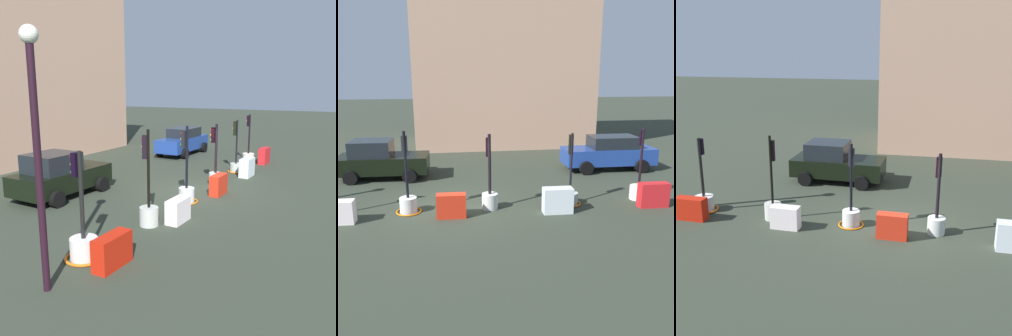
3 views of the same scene
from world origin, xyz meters
The scene contains 12 objects.
ground_plane centered at (0.00, 0.00, 0.00)m, with size 120.00×120.00×0.00m, color #2F362A.
traffic_light_2 centered at (-1.52, -0.16, 0.50)m, with size 0.88×0.88×2.88m.
traffic_light_3 centered at (1.35, -0.22, 0.61)m, with size 0.57×0.57×2.72m.
traffic_light_4 centered at (4.34, -0.19, 0.41)m, with size 0.84×0.84×2.68m.
traffic_light_5 centered at (7.15, -0.03, 0.47)m, with size 0.67×0.67×2.77m.
construction_barrier_1 centered at (-3.63, -0.86, 0.39)m, with size 0.98×0.47×0.77m.
construction_barrier_2 centered at (-0.03, -0.89, 0.41)m, with size 1.00×0.43×0.83m.
construction_barrier_3 centered at (3.64, -0.98, 0.45)m, with size 1.04×0.51×0.90m.
construction_barrier_4 centered at (7.26, -0.92, 0.45)m, with size 1.09×0.44×0.90m.
car_blue_estate centered at (7.90, 4.52, 0.86)m, with size 4.57×2.09×1.71m.
car_black_sedan centered at (-3.18, 4.60, 0.86)m, with size 4.12×2.30×1.79m.
building_main_facade centered at (3.66, 13.09, 6.22)m, with size 11.83×6.64×12.38m.
Camera 2 is at (-0.03, -13.01, 4.77)m, focal length 40.33 mm.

